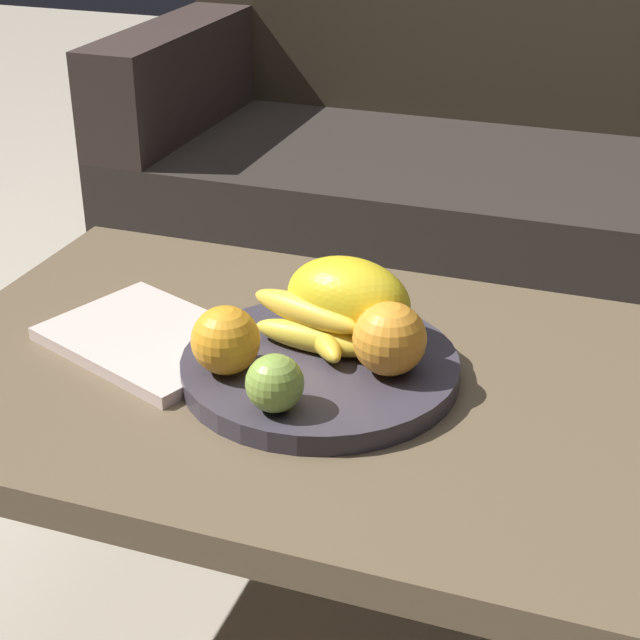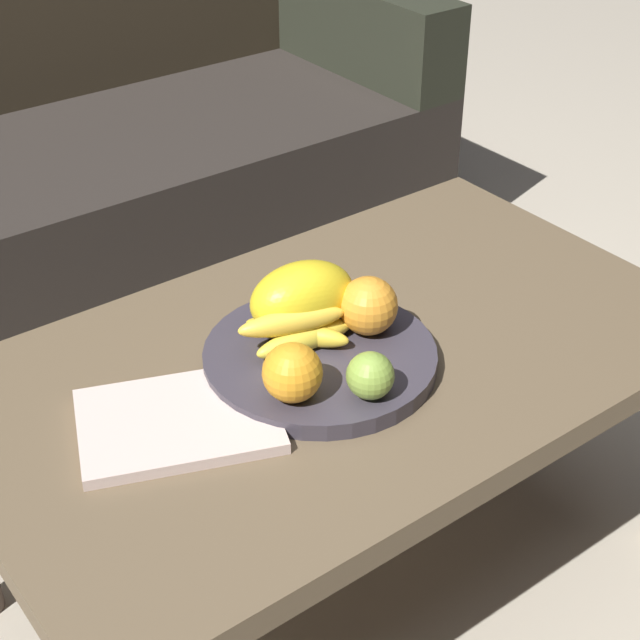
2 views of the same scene
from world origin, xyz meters
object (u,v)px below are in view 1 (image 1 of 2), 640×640
melon_large_front (348,300)px  orange_front (390,339)px  coffee_table (354,415)px  apple_front (275,383)px  couch (538,194)px  orange_left (226,340)px  banana_bunch (313,326)px  fruit_bowl (320,368)px  magazine (151,339)px

melon_large_front → orange_front: 0.09m
coffee_table → melon_large_front: melon_large_front is taller
coffee_table → apple_front: 0.17m
couch → orange_left: bearing=-99.2°
apple_front → orange_front: bearing=51.8°
coffee_table → banana_bunch: 0.12m
fruit_bowl → apple_front: size_ratio=5.15×
coffee_table → orange_left: 0.19m
fruit_bowl → banana_bunch: bearing=125.6°
fruit_bowl → couch: bearing=85.0°
fruit_bowl → orange_front: 0.10m
apple_front → melon_large_front: bearing=82.8°
couch → orange_left: size_ratio=21.84×
melon_large_front → banana_bunch: bearing=-133.6°
melon_large_front → coffee_table: bearing=-62.8°
fruit_bowl → melon_large_front: size_ratio=2.09×
fruit_bowl → orange_left: 0.12m
orange_left → magazine: orange_left is taller
couch → melon_large_front: 1.06m
coffee_table → couch: size_ratio=0.62×
banana_bunch → orange_left: bearing=-129.4°
magazine → apple_front: bearing=-8.0°
apple_front → magazine: size_ratio=0.25×
couch → apple_front: bearing=-95.0°
apple_front → banana_bunch: (-0.01, 0.14, -0.01)m
coffee_table → magazine: magazine is taller
orange_left → apple_front: 0.10m
melon_large_front → orange_left: melon_large_front is taller
coffee_table → couch: (0.06, 1.09, -0.09)m
orange_left → couch: bearing=80.8°
fruit_bowl → orange_front: size_ratio=3.87×
coffee_table → fruit_bowl: size_ratio=3.29×
orange_front → apple_front: orange_front is taller
coffee_table → orange_front: bearing=-14.9°
banana_bunch → magazine: bearing=-173.9°
melon_large_front → magazine: (-0.24, -0.06, -0.07)m
coffee_table → banana_bunch: (-0.06, 0.02, 0.10)m
fruit_bowl → magazine: (-0.22, 0.00, -0.00)m
coffee_table → fruit_bowl: 0.07m
fruit_bowl → melon_large_front: 0.09m
couch → banana_bunch: (-0.12, -1.07, 0.19)m
melon_large_front → magazine: melon_large_front is taller
couch → magazine: (-0.32, -1.09, 0.15)m
orange_front → magazine: bearing=178.9°
banana_bunch → melon_large_front: bearing=46.4°
couch → fruit_bowl: size_ratio=5.28×
fruit_bowl → orange_front: (0.08, -0.00, 0.05)m
couch → magazine: bearing=-106.3°
apple_front → magazine: apple_front is taller
magazine → melon_large_front: bearing=34.8°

